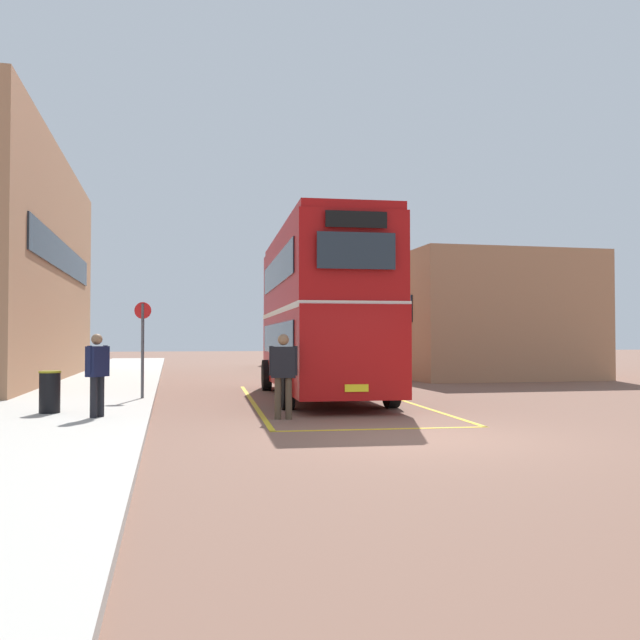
{
  "coord_description": "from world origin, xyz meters",
  "views": [
    {
      "loc": [
        -4.12,
        -11.16,
        1.69
      ],
      "look_at": [
        0.41,
        9.57,
        2.27
      ],
      "focal_mm": 38.74,
      "sensor_mm": 36.0,
      "label": 1
    }
  ],
  "objects_px": {
    "single_deck_bus": "(296,340)",
    "pedestrian_waiting_near": "(97,369)",
    "litter_bin": "(50,392)",
    "bus_stop_sign": "(143,340)",
    "pedestrian_boarding": "(283,369)",
    "double_decker_bus": "(320,310)"
  },
  "relations": [
    {
      "from": "single_deck_bus",
      "to": "pedestrian_waiting_near",
      "type": "distance_m",
      "value": 27.07
    },
    {
      "from": "single_deck_bus",
      "to": "pedestrian_waiting_near",
      "type": "bearing_deg",
      "value": -108.7
    },
    {
      "from": "pedestrian_boarding",
      "to": "bus_stop_sign",
      "type": "distance_m",
      "value": 5.29
    },
    {
      "from": "single_deck_bus",
      "to": "litter_bin",
      "type": "bearing_deg",
      "value": -111.56
    },
    {
      "from": "single_deck_bus",
      "to": "litter_bin",
      "type": "height_order",
      "value": "single_deck_bus"
    },
    {
      "from": "pedestrian_waiting_near",
      "to": "pedestrian_boarding",
      "type": "bearing_deg",
      "value": 0.59
    },
    {
      "from": "pedestrian_waiting_near",
      "to": "litter_bin",
      "type": "height_order",
      "value": "pedestrian_waiting_near"
    },
    {
      "from": "single_deck_bus",
      "to": "bus_stop_sign",
      "type": "distance_m",
      "value": 22.75
    },
    {
      "from": "double_decker_bus",
      "to": "single_deck_bus",
      "type": "relative_size",
      "value": 1.11
    },
    {
      "from": "pedestrian_waiting_near",
      "to": "double_decker_bus",
      "type": "bearing_deg",
      "value": 41.74
    },
    {
      "from": "double_decker_bus",
      "to": "pedestrian_waiting_near",
      "type": "relative_size",
      "value": 6.09
    },
    {
      "from": "single_deck_bus",
      "to": "litter_bin",
      "type": "distance_m",
      "value": 26.49
    },
    {
      "from": "double_decker_bus",
      "to": "bus_stop_sign",
      "type": "distance_m",
      "value": 5.03
    },
    {
      "from": "pedestrian_boarding",
      "to": "pedestrian_waiting_near",
      "type": "relative_size",
      "value": 1.08
    },
    {
      "from": "single_deck_bus",
      "to": "bus_stop_sign",
      "type": "height_order",
      "value": "single_deck_bus"
    },
    {
      "from": "single_deck_bus",
      "to": "bus_stop_sign",
      "type": "bearing_deg",
      "value": -110.52
    },
    {
      "from": "pedestrian_boarding",
      "to": "pedestrian_waiting_near",
      "type": "bearing_deg",
      "value": -179.41
    },
    {
      "from": "litter_bin",
      "to": "pedestrian_boarding",
      "type": "bearing_deg",
      "value": -11.64
    },
    {
      "from": "pedestrian_waiting_near",
      "to": "litter_bin",
      "type": "xyz_separation_m",
      "value": [
        -1.05,
        1.02,
        -0.51
      ]
    },
    {
      "from": "pedestrian_waiting_near",
      "to": "litter_bin",
      "type": "distance_m",
      "value": 1.55
    },
    {
      "from": "litter_bin",
      "to": "double_decker_bus",
      "type": "bearing_deg",
      "value": 30.88
    },
    {
      "from": "pedestrian_boarding",
      "to": "bus_stop_sign",
      "type": "height_order",
      "value": "bus_stop_sign"
    }
  ]
}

